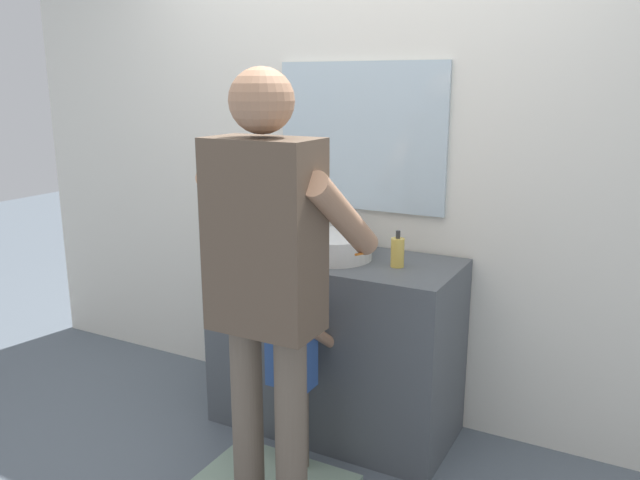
% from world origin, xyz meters
% --- Properties ---
extents(ground_plane, '(14.00, 14.00, 0.00)m').
position_xyz_m(ground_plane, '(0.00, 0.00, 0.00)').
color(ground_plane, slate).
extents(back_wall, '(4.40, 0.10, 2.70)m').
position_xyz_m(back_wall, '(0.00, 0.62, 1.35)').
color(back_wall, silver).
rests_on(back_wall, ground).
extents(vanity_cabinet, '(1.16, 0.54, 0.87)m').
position_xyz_m(vanity_cabinet, '(0.00, 0.30, 0.44)').
color(vanity_cabinet, '#4C5156').
rests_on(vanity_cabinet, ground).
extents(sink_basin, '(0.37, 0.37, 0.11)m').
position_xyz_m(sink_basin, '(0.00, 0.28, 0.93)').
color(sink_basin, silver).
rests_on(sink_basin, vanity_cabinet).
extents(faucet, '(0.18, 0.14, 0.18)m').
position_xyz_m(faucet, '(0.00, 0.50, 0.96)').
color(faucet, '#B7BABF').
rests_on(faucet, vanity_cabinet).
extents(toothbrush_cup, '(0.07, 0.07, 0.21)m').
position_xyz_m(toothbrush_cup, '(-0.31, 0.31, 0.93)').
color(toothbrush_cup, '#4C8EB2').
rests_on(toothbrush_cup, vanity_cabinet).
extents(soap_bottle, '(0.06, 0.06, 0.17)m').
position_xyz_m(soap_bottle, '(0.32, 0.29, 0.94)').
color(soap_bottle, gold).
rests_on(soap_bottle, vanity_cabinet).
extents(child_toddler, '(0.27, 0.27, 0.87)m').
position_xyz_m(child_toddler, '(0.00, -0.10, 0.52)').
color(child_toddler, '#6B5B4C').
rests_on(child_toddler, ground).
extents(adult_parent, '(0.53, 0.56, 1.73)m').
position_xyz_m(adult_parent, '(0.10, -0.43, 1.04)').
color(adult_parent, '#6B5B4C').
rests_on(adult_parent, ground).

